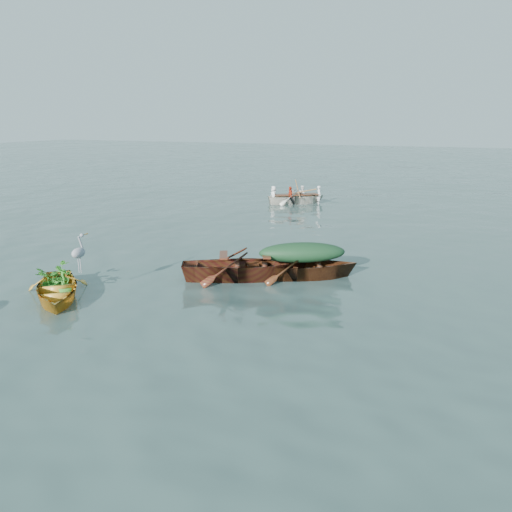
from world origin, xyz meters
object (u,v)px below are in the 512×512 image
Objects in this scene: open_wooden_boat at (245,279)px; rowed_boat at (296,204)px; heron at (79,259)px; yellow_dinghy at (57,299)px; green_tarp_boat at (301,278)px.

rowed_boat is (-2.49, 11.84, 0.00)m from open_wooden_boat.
heron is (-3.02, -2.60, 0.88)m from open_wooden_boat.
yellow_dinghy is 0.70× the size of open_wooden_boat.
rowed_boat reaches higher than yellow_dinghy.
open_wooden_boat is (3.40, 3.01, 0.00)m from yellow_dinghy.
rowed_boat is 4.23× the size of heron.
open_wooden_boat reaches higher than green_tarp_boat.
open_wooden_boat is at bearing -1.21° from heron.
green_tarp_boat is 0.91× the size of open_wooden_boat.
heron is at bearing 100.39° from green_tarp_boat.
green_tarp_boat is 5.51m from heron.
heron reaches higher than rowed_boat.
yellow_dinghy is at bearing 143.30° from rowed_boat.
open_wooden_boat is at bearing 158.67° from rowed_boat.
heron reaches higher than green_tarp_boat.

